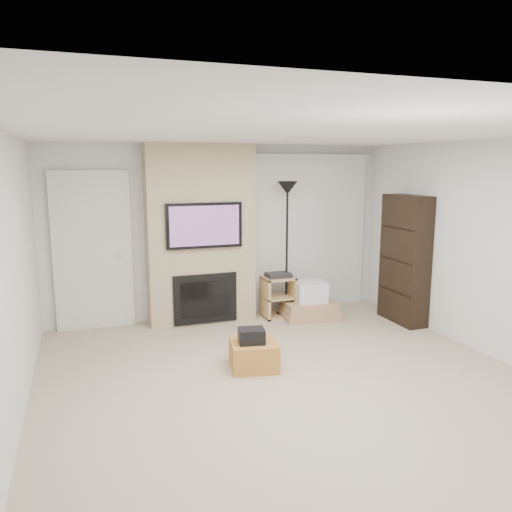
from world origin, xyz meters
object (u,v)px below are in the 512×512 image
object	(u,v)px
av_stand	(278,294)
box_stack	(309,304)
ottoman	(254,354)
bookshelf	(405,259)
floor_lamp	(287,211)

from	to	relation	value
av_stand	box_stack	distance (m)	0.48
ottoman	bookshelf	distance (m)	2.80
ottoman	av_stand	xyz separation A→B (m)	(0.96, 1.66, 0.20)
av_stand	box_stack	xyz separation A→B (m)	(0.42, -0.19, -0.14)
ottoman	box_stack	xyz separation A→B (m)	(1.37, 1.47, 0.05)
av_stand	bookshelf	size ratio (longest dim) A/B	0.37
av_stand	floor_lamp	bearing A→B (deg)	17.43
av_stand	box_stack	world-z (taller)	av_stand
box_stack	bookshelf	xyz separation A→B (m)	(1.18, -0.60, 0.70)
floor_lamp	ottoman	bearing A→B (deg)	-122.92
av_stand	bookshelf	bearing A→B (deg)	-26.21
floor_lamp	av_stand	size ratio (longest dim) A/B	3.00
av_stand	bookshelf	xyz separation A→B (m)	(1.60, -0.79, 0.55)
floor_lamp	box_stack	bearing A→B (deg)	-40.68
ottoman	av_stand	distance (m)	1.93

